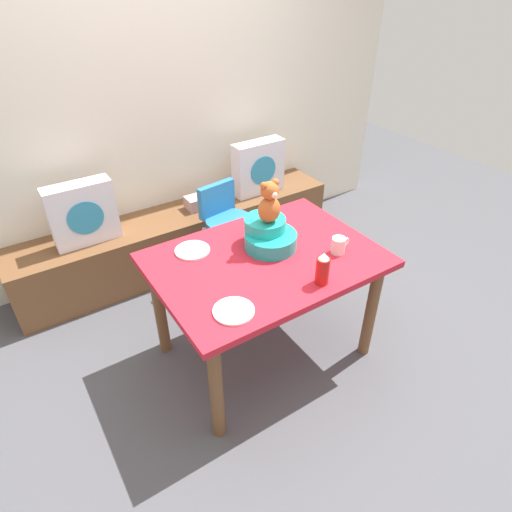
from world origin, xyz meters
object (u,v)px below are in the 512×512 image
infant_seat_teal (269,235)px  dinner_plate_near (192,250)px  teddy_bear (269,203)px  ketchup_bottle (323,269)px  highchair (228,223)px  coffee_mug (339,245)px  pillow_floral_left (83,214)px  pillow_floral_right (258,168)px  cell_phone (264,223)px  dinner_plate_far (234,311)px  dining_table (266,272)px  book_stack (199,202)px

infant_seat_teal → dinner_plate_near: (-0.40, 0.19, -0.07)m
teddy_bear → ketchup_bottle: 0.48m
highchair → coffee_mug: (0.18, -0.95, 0.27)m
pillow_floral_left → coffee_mug: bearing=-51.6°
pillow_floral_left → pillow_floral_right: bearing=0.0°
dinner_plate_near → cell_phone: 0.52m
teddy_bear → pillow_floral_left: bearing=125.9°
pillow_floral_left → highchair: (0.90, -0.42, -0.16)m
coffee_mug → cell_phone: (-0.17, 0.49, -0.04)m
pillow_floral_right → highchair: pillow_floral_right is taller
coffee_mug → dinner_plate_far: size_ratio=0.60×
pillow_floral_left → dining_table: pillow_floral_left is taller
dining_table → teddy_bear: bearing=48.2°
ketchup_bottle → cell_phone: size_ratio=1.28×
dining_table → cell_phone: size_ratio=8.69×
ketchup_bottle → pillow_floral_right: bearing=68.0°
book_stack → coffee_mug: size_ratio=1.67×
highchair → infant_seat_teal: 0.74m
dinner_plate_near → infant_seat_teal: bearing=-25.1°
pillow_floral_right → dining_table: pillow_floral_right is taller
infant_seat_teal → ketchup_bottle: size_ratio=1.78×
infant_seat_teal → cell_phone: infant_seat_teal is taller
dinner_plate_near → dinner_plate_far: (-0.06, -0.57, 0.00)m
highchair → coffee_mug: coffee_mug is taller
dining_table → ketchup_bottle: ketchup_bottle is taller
dinner_plate_near → cell_phone: (0.52, 0.04, -0.00)m
teddy_bear → ketchup_bottle: size_ratio=1.35×
infant_seat_teal → highchair: bearing=80.8°
infant_seat_teal → dinner_plate_near: size_ratio=1.65×
highchair → dinner_plate_near: size_ratio=3.95×
pillow_floral_left → dinner_plate_near: bearing=-66.6°
coffee_mug → cell_phone: 0.53m
pillow_floral_left → coffee_mug: pillow_floral_left is taller
ketchup_bottle → dinner_plate_far: ketchup_bottle is taller
coffee_mug → dinner_plate_far: 0.76m
pillow_floral_right → book_stack: (-0.56, 0.02, -0.17)m
book_stack → coffee_mug: 1.43m
dining_table → dinner_plate_near: dinner_plate_near is taller
pillow_floral_right → ketchup_bottle: (-0.62, -1.52, 0.15)m
dining_table → teddy_bear: (0.08, 0.09, 0.38)m
coffee_mug → book_stack: bearing=98.3°
cell_phone → highchair: bearing=68.0°
book_stack → dinner_plate_far: 1.61m
infant_seat_teal → dinner_plate_far: 0.60m
pillow_floral_left → teddy_bear: teddy_bear is taller
pillow_floral_right → dinner_plate_near: 1.38m
infant_seat_teal → dining_table: bearing=-131.7°
dining_table → cell_phone: 0.39m
dining_table → highchair: 0.80m
dinner_plate_far → cell_phone: bearing=46.1°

